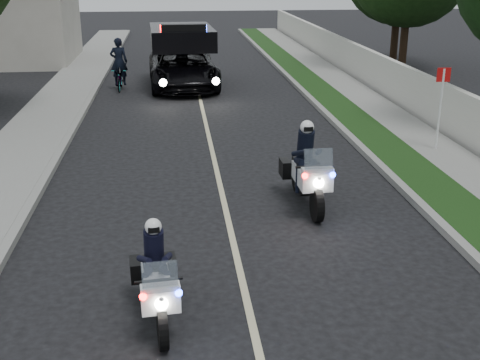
{
  "coord_description": "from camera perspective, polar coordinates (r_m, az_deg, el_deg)",
  "views": [
    {
      "loc": [
        -1.01,
        -7.12,
        4.95
      ],
      "look_at": [
        0.2,
        3.92,
        1.0
      ],
      "focal_mm": 46.26,
      "sensor_mm": 36.0,
      "label": 1
    }
  ],
  "objects": [
    {
      "name": "sidewalk_right",
      "position": [
        19.17,
        15.8,
        4.09
      ],
      "size": [
        1.4,
        60.0,
        0.16
      ],
      "primitive_type": "cube",
      "color": "gray",
      "rests_on": "ground"
    },
    {
      "name": "tree_left_far",
      "position": [
        33.79,
        -21.11,
        9.85
      ],
      "size": [
        5.8,
        5.8,
        9.51
      ],
      "primitive_type": null,
      "rotation": [
        0.0,
        0.0,
        0.02
      ],
      "color": "black",
      "rests_on": "ground"
    },
    {
      "name": "police_moto_left",
      "position": [
        9.38,
        -7.54,
        -12.46
      ],
      "size": [
        0.81,
        1.86,
        1.53
      ],
      "primitive_type": null,
      "rotation": [
        0.0,
        0.0,
        0.1
      ],
      "color": "white",
      "rests_on": "ground"
    },
    {
      "name": "sign_post",
      "position": [
        17.6,
        17.54,
        2.3
      ],
      "size": [
        0.38,
        0.38,
        2.42
      ],
      "primitive_type": null,
      "rotation": [
        0.0,
        0.0,
        -0.01
      ],
      "color": "#AE0C1E",
      "rests_on": "ground"
    },
    {
      "name": "cyclist",
      "position": [
        25.85,
        -10.95,
        8.17
      ],
      "size": [
        0.69,
        0.46,
        1.89
      ],
      "primitive_type": "imported",
      "rotation": [
        0.0,
        0.0,
        3.15
      ],
      "color": "black",
      "rests_on": "ground"
    },
    {
      "name": "ground",
      "position": [
        8.73,
        1.57,
        -14.97
      ],
      "size": [
        120.0,
        120.0,
        0.0
      ],
      "primitive_type": "plane",
      "color": "black",
      "rests_on": "ground"
    },
    {
      "name": "lane_marking",
      "position": [
        17.85,
        -2.76,
        3.46
      ],
      "size": [
        0.12,
        50.0,
        0.01
      ],
      "primitive_type": "cube",
      "color": "#BFB78C",
      "rests_on": "ground"
    },
    {
      "name": "curb_right",
      "position": [
        18.52,
        10.03,
        4.0
      ],
      "size": [
        0.2,
        60.0,
        0.15
      ],
      "primitive_type": "cube",
      "color": "gray",
      "rests_on": "ground"
    },
    {
      "name": "police_moto_right",
      "position": [
        13.38,
        6.09,
        -2.25
      ],
      "size": [
        0.8,
        2.17,
        1.83
      ],
      "primitive_type": null,
      "rotation": [
        0.0,
        0.0,
        0.02
      ],
      "color": "silver",
      "rests_on": "ground"
    },
    {
      "name": "grass_verge",
      "position": [
        18.73,
        12.09,
        4.04
      ],
      "size": [
        1.2,
        60.0,
        0.16
      ],
      "primitive_type": "cube",
      "color": "#193814",
      "rests_on": "ground"
    },
    {
      "name": "bicycle",
      "position": [
        25.85,
        -10.95,
        8.17
      ],
      "size": [
        0.59,
        1.66,
        0.87
      ],
      "primitive_type": "imported",
      "rotation": [
        0.0,
        0.0,
        0.01
      ],
      "color": "black",
      "rests_on": "ground"
    },
    {
      "name": "sidewalk_left",
      "position": [
        18.29,
        -19.27,
        3.0
      ],
      "size": [
        2.0,
        60.0,
        0.16
      ],
      "primitive_type": "cube",
      "color": "gray",
      "rests_on": "ground"
    },
    {
      "name": "tree_right_d",
      "position": [
        30.76,
        14.65,
        9.68
      ],
      "size": [
        7.23,
        7.23,
        9.38
      ],
      "primitive_type": null,
      "rotation": [
        0.0,
        0.0,
        0.35
      ],
      "color": "#1B3B13",
      "rests_on": "ground"
    },
    {
      "name": "police_suv",
      "position": [
        26.11,
        -5.23,
        8.56
      ],
      "size": [
        2.95,
        5.94,
        2.83
      ],
      "primitive_type": "imported",
      "rotation": [
        0.0,
        0.0,
        0.04
      ],
      "color": "black",
      "rests_on": "ground"
    },
    {
      "name": "property_wall",
      "position": [
        19.41,
        18.74,
        6.03
      ],
      "size": [
        0.22,
        60.0,
        1.5
      ],
      "primitive_type": "cube",
      "color": "beige",
      "rests_on": "ground"
    },
    {
      "name": "curb_left",
      "position": [
        18.07,
        -15.87,
        3.15
      ],
      "size": [
        0.2,
        60.0,
        0.15
      ],
      "primitive_type": "cube",
      "color": "gray",
      "rests_on": "ground"
    },
    {
      "name": "tree_right_e",
      "position": [
        32.39,
        13.88,
        10.21
      ],
      "size": [
        7.16,
        7.16,
        9.17
      ],
      "primitive_type": null,
      "rotation": [
        0.0,
        0.0,
        0.38
      ],
      "color": "#173410",
      "rests_on": "ground"
    }
  ]
}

